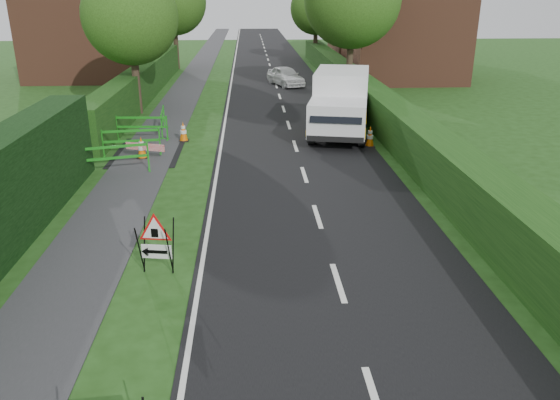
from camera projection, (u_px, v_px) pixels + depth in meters
ground at (213, 314)px, 10.11m from camera, size 120.00×120.00×0.00m
road_surface at (270, 67)px, 42.85m from camera, size 6.00×90.00×0.02m
footpath at (200, 67)px, 42.55m from camera, size 2.00×90.00×0.02m
hedge_west_far at (145, 98)px, 30.34m from camera, size 1.00×24.00×1.80m
hedge_east at (373, 119)px, 25.37m from camera, size 1.20×50.00×1.50m
house_west at (86, 34)px, 36.48m from camera, size 7.50×7.40×7.88m
house_east_a at (404, 34)px, 35.75m from camera, size 7.50×7.40×7.88m
house_east_b at (373, 23)px, 48.84m from camera, size 7.50×7.40×7.88m
tree_nw at (130, 17)px, 25.02m from camera, size 4.40×4.40×6.70m
tree_fw at (173, 2)px, 39.80m from camera, size 4.80×4.80×7.24m
tree_fe at (316, 8)px, 44.34m from camera, size 4.20×4.20×6.33m
triangle_sign at (154, 239)px, 11.28m from camera, size 0.90×0.90×1.15m
works_van at (340, 102)px, 22.39m from camera, size 3.27×5.84×2.52m
traffic_cone_0 at (370, 136)px, 20.83m from camera, size 0.38×0.38×0.79m
traffic_cone_1 at (345, 123)px, 22.90m from camera, size 0.38×0.38×0.79m
traffic_cone_2 at (349, 110)px, 25.43m from camera, size 0.38×0.38×0.79m
traffic_cone_3 at (142, 148)px, 19.36m from camera, size 0.38×0.38×0.79m
traffic_cone_4 at (183, 131)px, 21.57m from camera, size 0.38×0.38×0.79m
ped_barrier_0 at (116, 155)px, 17.61m from camera, size 2.08×0.86×1.00m
ped_barrier_1 at (131, 139)px, 19.57m from camera, size 2.09×0.58×1.00m
ped_barrier_2 at (141, 125)px, 21.59m from camera, size 2.08×0.48×1.00m
ped_barrier_3 at (163, 119)px, 22.65m from camera, size 0.54×2.08×1.00m
redwhite_plank at (146, 159)px, 19.39m from camera, size 1.43×0.53×0.25m
hatchback_car at (286, 76)px, 34.13m from camera, size 2.51×3.73×1.18m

